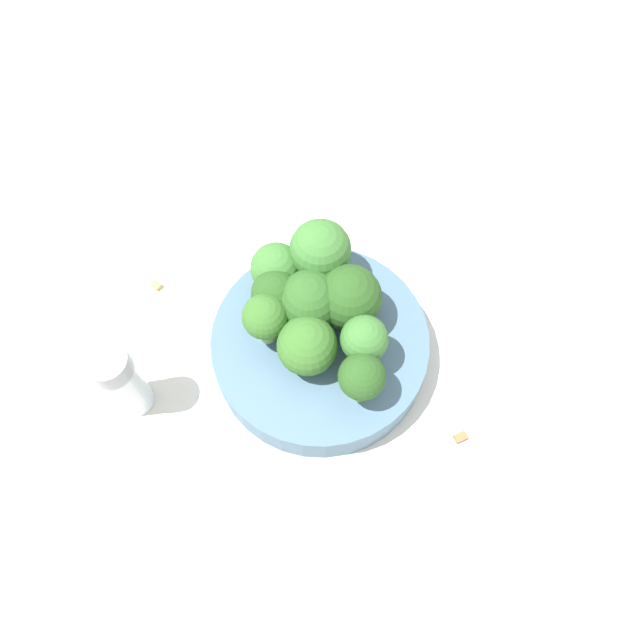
# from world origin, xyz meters

# --- Properties ---
(ground_plane) EXTENTS (3.00, 3.00, 0.00)m
(ground_plane) POSITION_xyz_m (0.00, 0.00, 0.00)
(ground_plane) COLOR silver
(bowl) EXTENTS (0.16, 0.16, 0.03)m
(bowl) POSITION_xyz_m (0.00, 0.00, 0.02)
(bowl) COLOR slate
(bowl) RESTS_ON ground_plane
(broccoli_floret_0) EXTENTS (0.05, 0.05, 0.05)m
(broccoli_floret_0) POSITION_xyz_m (-0.03, -0.01, 0.06)
(broccoli_floret_0) COLOR #84AD66
(broccoli_floret_0) RESTS_ON bowl
(broccoli_floret_1) EXTENTS (0.04, 0.04, 0.05)m
(broccoli_floret_1) POSITION_xyz_m (0.02, 0.01, 0.06)
(broccoli_floret_1) COLOR #84AD66
(broccoli_floret_1) RESTS_ON bowl
(broccoli_floret_2) EXTENTS (0.03, 0.03, 0.05)m
(broccoli_floret_2) POSITION_xyz_m (-0.01, 0.05, 0.06)
(broccoli_floret_2) COLOR #8EB770
(broccoli_floret_2) RESTS_ON bowl
(broccoli_floret_3) EXTENTS (0.03, 0.03, 0.05)m
(broccoli_floret_3) POSITION_xyz_m (0.03, -0.02, 0.06)
(broccoli_floret_3) COLOR #84AD66
(broccoli_floret_3) RESTS_ON bowl
(broccoli_floret_4) EXTENTS (0.04, 0.04, 0.05)m
(broccoli_floret_4) POSITION_xyz_m (0.01, -0.05, 0.06)
(broccoli_floret_4) COLOR #7A9E5B
(broccoli_floret_4) RESTS_ON bowl
(broccoli_floret_5) EXTENTS (0.04, 0.04, 0.05)m
(broccoli_floret_5) POSITION_xyz_m (0.02, -0.03, 0.06)
(broccoli_floret_5) COLOR #84AD66
(broccoli_floret_5) RESTS_ON bowl
(broccoli_floret_6) EXTENTS (0.05, 0.05, 0.05)m
(broccoli_floret_6) POSITION_xyz_m (0.00, -0.02, 0.06)
(broccoli_floret_6) COLOR #84AD66
(broccoli_floret_6) RESTS_ON bowl
(broccoli_floret_7) EXTENTS (0.05, 0.05, 0.06)m
(broccoli_floret_7) POSITION_xyz_m (-0.02, -0.05, 0.07)
(broccoli_floret_7) COLOR #7A9E5B
(broccoli_floret_7) RESTS_ON bowl
(broccoli_floret_8) EXTENTS (0.03, 0.03, 0.05)m
(broccoli_floret_8) POSITION_xyz_m (-0.02, 0.03, 0.06)
(broccoli_floret_8) COLOR #7A9E5B
(broccoli_floret_8) RESTS_ON bowl
(pepper_shaker) EXTENTS (0.03, 0.03, 0.08)m
(pepper_shaker) POSITION_xyz_m (0.14, -0.03, 0.04)
(pepper_shaker) COLOR silver
(pepper_shaker) RESTS_ON ground_plane
(almond_crumb_0) EXTENTS (0.01, 0.01, 0.01)m
(almond_crumb_0) POSITION_xyz_m (-0.07, 0.11, 0.00)
(almond_crumb_0) COLOR olive
(almond_crumb_0) RESTS_ON ground_plane
(almond_crumb_1) EXTENTS (0.01, 0.01, 0.01)m
(almond_crumb_1) POSITION_xyz_m (0.10, -0.11, 0.00)
(almond_crumb_1) COLOR tan
(almond_crumb_1) RESTS_ON ground_plane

